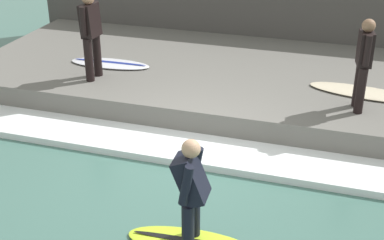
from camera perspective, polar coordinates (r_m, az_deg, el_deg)
The scene contains 9 objects.
ground_plane at distance 8.10m, azimuth -0.65°, elevation -5.37°, with size 28.00×28.00×0.00m, color #426B60.
concrete_ledge at distance 10.77m, azimuth 4.61°, elevation 4.28°, with size 4.40×10.49×0.49m, color #66635E.
back_wall at distance 12.83m, azimuth 7.27°, elevation 11.17°, with size 0.50×11.01×1.95m, color #474442.
wave_foam_crest at distance 8.51m, azimuth 0.44°, elevation -3.27°, with size 0.95×9.97×0.12m, color white.
surfer_riding at distance 6.19m, azimuth -0.10°, elevation -7.21°, with size 0.53×0.42×1.39m.
surfer_waiting_near at distance 8.96m, azimuth 17.84°, elevation 6.10°, with size 0.51×0.27×1.53m.
surfboard_waiting_near at distance 9.91m, azimuth 17.88°, elevation 2.82°, with size 0.86×1.99×0.06m.
surfer_waiting_far at distance 10.03m, azimuth -10.75°, elevation 9.31°, with size 0.56×0.29×1.63m.
surfboard_waiting_far at distance 10.94m, azimuth -8.74°, elevation 5.98°, with size 0.63×1.69×0.07m.
Camera 1 is at (-6.57, -2.15, 4.22)m, focal length 50.00 mm.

